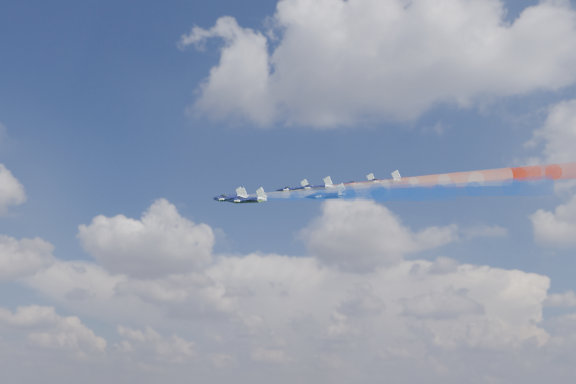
% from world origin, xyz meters
% --- Properties ---
extents(jet_lead, '(14.25, 13.01, 7.55)m').
position_xyz_m(jet_lead, '(-19.16, 5.04, 144.00)').
color(jet_lead, black).
extents(trail_lead, '(41.51, 18.19, 10.91)m').
position_xyz_m(trail_lead, '(5.72, -3.28, 140.26)').
color(trail_lead, white).
extents(jet_inner_left, '(14.25, 13.01, 7.55)m').
position_xyz_m(jet_inner_left, '(-12.34, -9.10, 138.95)').
color(jet_inner_left, black).
extents(trail_inner_left, '(41.51, 18.19, 10.91)m').
position_xyz_m(trail_inner_left, '(12.55, -17.42, 135.21)').
color(trail_inner_left, blue).
extents(jet_inner_right, '(14.25, 13.01, 7.55)m').
position_xyz_m(jet_inner_right, '(-2.97, 10.88, 146.30)').
color(jet_inner_right, black).
extents(trail_inner_right, '(41.51, 18.19, 10.91)m').
position_xyz_m(trail_inner_right, '(21.91, 2.56, 142.56)').
color(trail_inner_right, red).
extents(jet_outer_left, '(14.25, 13.01, 7.55)m').
position_xyz_m(jet_outer_left, '(-2.68, -22.32, 133.88)').
color(jet_outer_left, black).
extents(trail_outer_left, '(41.51, 18.19, 10.91)m').
position_xyz_m(trail_outer_left, '(22.20, -30.64, 130.14)').
color(trail_outer_left, blue).
extents(jet_center_third, '(14.25, 13.01, 7.55)m').
position_xyz_m(jet_center_third, '(7.19, -3.13, 141.53)').
color(jet_center_third, black).
extents(trail_center_third, '(41.51, 18.19, 10.91)m').
position_xyz_m(trail_center_third, '(32.07, -11.45, 137.79)').
color(trail_center_third, white).
extents(jet_outer_right, '(14.25, 13.01, 7.55)m').
position_xyz_m(jet_outer_right, '(13.60, 17.07, 148.12)').
color(jet_outer_right, black).
extents(trail_outer_right, '(41.51, 18.19, 10.91)m').
position_xyz_m(trail_outer_right, '(38.49, 8.75, 144.39)').
color(trail_outer_right, red).
extents(jet_rear_left, '(14.25, 13.01, 7.55)m').
position_xyz_m(jet_rear_left, '(13.81, -17.02, 134.77)').
color(jet_rear_left, black).
extents(trail_rear_left, '(41.51, 18.19, 10.91)m').
position_xyz_m(trail_rear_left, '(38.69, -25.34, 131.03)').
color(trail_rear_left, blue).
extents(jet_rear_right, '(14.25, 13.01, 7.55)m').
position_xyz_m(jet_rear_right, '(22.67, 2.51, 143.22)').
color(jet_rear_right, black).
extents(trail_rear_right, '(41.51, 18.19, 10.91)m').
position_xyz_m(trail_rear_right, '(47.55, -5.81, 139.48)').
color(trail_rear_right, red).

